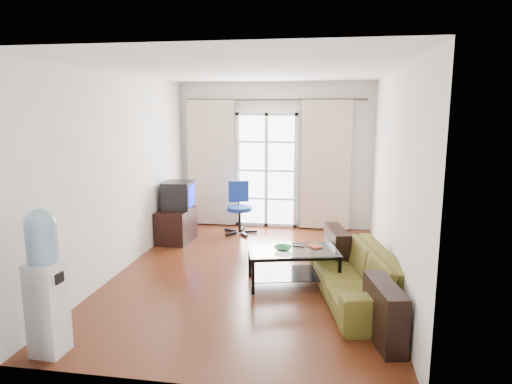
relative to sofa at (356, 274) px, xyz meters
The scene contains 20 objects.
floor 1.52m from the sofa, 155.83° to the left, with size 5.20×5.20×0.00m, color #5B2A15.
ceiling 2.83m from the sofa, 155.83° to the left, with size 5.20×5.20×0.00m, color white.
wall_back 3.65m from the sofa, 113.01° to the left, with size 3.60×0.02×2.70m, color white.
wall_front 2.63m from the sofa, 124.47° to the right, with size 3.60×0.02×2.70m, color white.
wall_left 3.39m from the sofa, 169.05° to the left, with size 0.02×5.20×2.70m, color white.
wall_right 1.30m from the sofa, 54.57° to the left, with size 0.02×5.20×2.70m, color white.
french_door 3.59m from the sofa, 115.63° to the left, with size 1.16×0.06×2.15m.
curtain_rod 3.99m from the sofa, 113.67° to the left, with size 0.04×0.04×3.30m, color #4C3F2D.
curtain_left 4.12m from the sofa, 129.67° to the left, with size 0.90×0.07×2.35m, color beige.
curtain_right 3.25m from the sofa, 97.63° to the left, with size 0.90×0.07×2.35m, color beige.
radiator 3.16m from the sofa, 100.28° to the left, with size 0.64×0.12×0.64m, color gray.
sofa is the anchor object (origin of this frame).
coffee_table 0.84m from the sofa, 157.41° to the left, with size 1.25×0.89×0.46m.
bowl 0.96m from the sofa, 162.61° to the left, with size 0.29×0.29×0.06m, color #338E4B.
book 0.74m from the sofa, 141.36° to the left, with size 0.24×0.24×0.02m, color #B93416.
remote 0.86m from the sofa, 146.37° to the left, with size 0.15×0.04×0.02m, color black.
tv_stand 3.47m from the sofa, 146.18° to the left, with size 0.50×0.75×0.55m, color black.
crt_tv 3.55m from the sofa, 145.15° to the left, with size 0.53×0.53×0.46m.
task_chair 3.24m from the sofa, 126.48° to the left, with size 0.78×0.78×0.93m.
water_cooler 3.34m from the sofa, 148.76° to the right, with size 0.31×0.29×1.37m.
Camera 1 is at (1.02, -5.85, 2.23)m, focal length 32.00 mm.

